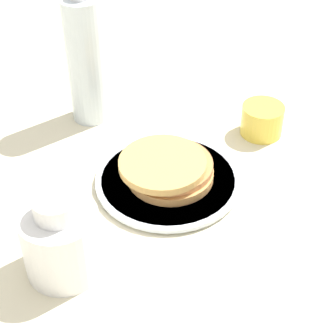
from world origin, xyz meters
The scene contains 6 objects.
ground_plane centered at (0.00, 0.00, 0.00)m, with size 4.00×4.00×0.00m, color beige.
plate centered at (0.02, -0.02, 0.01)m, with size 0.24×0.24×0.01m.
pancake_stack centered at (0.02, -0.02, 0.03)m, with size 0.15×0.15×0.04m.
juice_glass centered at (-0.12, -0.19, 0.03)m, with size 0.08×0.08×0.06m.
cream_jug centered at (0.12, 0.19, 0.06)m, with size 0.11×0.11×0.13m.
water_bottle_near centered at (0.20, -0.18, 0.12)m, with size 0.07×0.07×0.25m.
Camera 1 is at (-0.14, 0.67, 0.62)m, focal length 60.00 mm.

